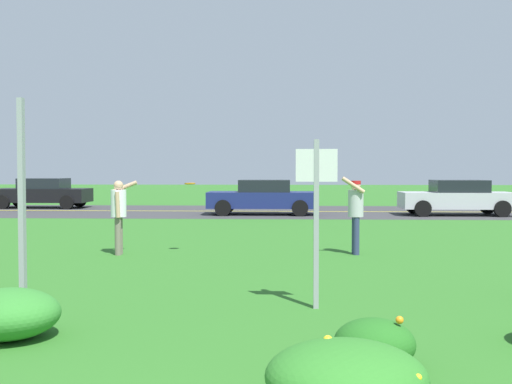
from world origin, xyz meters
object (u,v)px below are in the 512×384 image
object	(u,v)px
person_catcher_red_cap_gray_shirt	(356,209)
car_navy_center_right	(263,197)
person_thrower_white_shirt	(119,210)
sign_post_near_path	(22,205)
frisbee_orange	(190,184)
car_silver_center_left	(457,197)
sign_post_by_roadside	(316,206)
car_black_rightmost	(43,193)

from	to	relation	value
person_catcher_red_cap_gray_shirt	car_navy_center_right	size ratio (longest dim) A/B	0.39
person_thrower_white_shirt	person_catcher_red_cap_gray_shirt	distance (m)	5.24
person_catcher_red_cap_gray_shirt	car_navy_center_right	world-z (taller)	person_catcher_red_cap_gray_shirt
sign_post_near_path	frisbee_orange	distance (m)	5.87
car_silver_center_left	sign_post_near_path	bearing A→B (deg)	-120.83
car_navy_center_right	sign_post_near_path	bearing A→B (deg)	-98.17
car_silver_center_left	car_navy_center_right	world-z (taller)	same
person_thrower_white_shirt	car_navy_center_right	xyz separation A→B (m)	(2.72, 12.16, -0.24)
person_thrower_white_shirt	sign_post_by_roadside	bearing A→B (deg)	-50.94
sign_post_by_roadside	car_silver_center_left	distance (m)	18.44
sign_post_by_roadside	person_catcher_red_cap_gray_shirt	distance (m)	5.50
person_thrower_white_shirt	frisbee_orange	distance (m)	1.67
sign_post_near_path	car_silver_center_left	bearing A→B (deg)	59.17
frisbee_orange	car_silver_center_left	bearing A→B (deg)	52.38
person_thrower_white_shirt	person_catcher_red_cap_gray_shirt	bearing A→B (deg)	3.45
car_navy_center_right	car_black_rightmost	bearing A→B (deg)	160.52
sign_post_by_roadside	frisbee_orange	bearing A→B (deg)	115.60
sign_post_by_roadside	person_thrower_white_shirt	xyz separation A→B (m)	(-4.10, 5.05, -0.41)
person_thrower_white_shirt	frisbee_orange	xyz separation A→B (m)	(1.54, 0.29, 0.58)
sign_post_by_roadside	car_navy_center_right	world-z (taller)	sign_post_by_roadside
car_silver_center_left	person_thrower_white_shirt	bearing A→B (deg)	-131.30
frisbee_orange	car_black_rightmost	world-z (taller)	frisbee_orange
person_catcher_red_cap_gray_shirt	car_navy_center_right	bearing A→B (deg)	101.96
sign_post_by_roadside	car_navy_center_right	distance (m)	17.28
person_catcher_red_cap_gray_shirt	car_navy_center_right	xyz separation A→B (m)	(-2.51, 11.85, -0.26)
frisbee_orange	car_black_rightmost	bearing A→B (deg)	121.70
person_thrower_white_shirt	frisbee_orange	size ratio (longest dim) A/B	6.69
sign_post_by_roadside	person_thrower_white_shirt	bearing A→B (deg)	129.06
person_catcher_red_cap_gray_shirt	car_silver_center_left	xyz separation A→B (m)	(5.46, 11.85, -0.26)
person_thrower_white_shirt	frisbee_orange	world-z (taller)	person_thrower_white_shirt
sign_post_near_path	car_silver_center_left	size ratio (longest dim) A/B	0.63
frisbee_orange	car_silver_center_left	distance (m)	15.01
car_black_rightmost	sign_post_near_path	bearing A→B (deg)	-68.67
frisbee_orange	car_black_rightmost	distance (m)	18.50
car_navy_center_right	car_black_rightmost	world-z (taller)	same
car_navy_center_right	sign_post_by_roadside	bearing A→B (deg)	-85.41
car_silver_center_left	car_navy_center_right	size ratio (longest dim) A/B	1.00
person_thrower_white_shirt	person_catcher_red_cap_gray_shirt	size ratio (longest dim) A/B	0.95
person_thrower_white_shirt	car_silver_center_left	world-z (taller)	person_thrower_white_shirt
sign_post_by_roadside	person_catcher_red_cap_gray_shirt	world-z (taller)	sign_post_by_roadside
sign_post_by_roadside	car_navy_center_right	bearing A→B (deg)	94.59
person_catcher_red_cap_gray_shirt	frisbee_orange	xyz separation A→B (m)	(-3.69, -0.02, 0.56)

